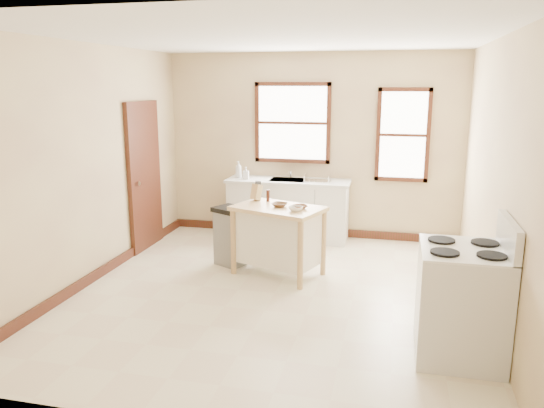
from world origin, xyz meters
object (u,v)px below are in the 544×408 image
at_px(dish_rack, 318,178).
at_px(knife_block, 256,193).
at_px(bowl_c, 296,209).
at_px(soap_bottle_a, 239,169).
at_px(soap_bottle_b, 246,173).
at_px(bowl_a, 280,205).
at_px(pepper_grinder, 268,196).
at_px(trash_bin, 231,236).
at_px(bowl_b, 300,207).
at_px(gas_stove, 462,288).
at_px(kitchen_island, 278,241).

xyz_separation_m(dish_rack, knife_block, (-0.61, -1.23, 0.00)).
relative_size(dish_rack, bowl_c, 2.19).
distance_m(soap_bottle_a, dish_rack, 1.24).
bearing_deg(dish_rack, soap_bottle_b, 177.96).
bearing_deg(bowl_c, bowl_a, 142.90).
distance_m(soap_bottle_a, knife_block, 1.43).
bearing_deg(soap_bottle_b, pepper_grinder, -66.70).
distance_m(pepper_grinder, trash_bin, 0.74).
xyz_separation_m(knife_block, pepper_grinder, (0.16, -0.02, -0.02)).
xyz_separation_m(bowl_b, trash_bin, (-0.96, 0.25, -0.50)).
bearing_deg(gas_stove, bowl_b, 137.11).
distance_m(dish_rack, bowl_a, 1.54).
height_order(pepper_grinder, gas_stove, gas_stove).
distance_m(dish_rack, bowl_b, 1.55).
distance_m(pepper_grinder, bowl_b, 0.56).
distance_m(soap_bottle_b, knife_block, 1.29).
bearing_deg(soap_bottle_a, trash_bin, -64.24).
bearing_deg(knife_block, soap_bottle_b, 137.55).
bearing_deg(pepper_grinder, soap_bottle_b, 117.80).
bearing_deg(bowl_a, dish_rack, 81.01).
relative_size(kitchen_island, bowl_c, 6.18).
height_order(soap_bottle_b, bowl_b, soap_bottle_b).
bearing_deg(kitchen_island, dish_rack, 99.94).
height_order(soap_bottle_a, trash_bin, soap_bottle_a).
xyz_separation_m(soap_bottle_a, trash_bin, (0.29, -1.35, -0.66)).
bearing_deg(pepper_grinder, dish_rack, 70.25).
bearing_deg(soap_bottle_a, bowl_b, -38.34).
distance_m(soap_bottle_b, kitchen_island, 1.80).
xyz_separation_m(dish_rack, gas_stove, (1.72, -3.14, -0.34)).
height_order(pepper_grinder, bowl_a, pepper_grinder).
xyz_separation_m(knife_block, bowl_c, (0.60, -0.46, -0.07)).
relative_size(kitchen_island, trash_bin, 1.37).
bearing_deg(bowl_a, pepper_grinder, 129.15).
distance_m(soap_bottle_a, pepper_grinder, 1.53).
distance_m(knife_block, bowl_a, 0.47).
xyz_separation_m(kitchen_island, pepper_grinder, (-0.20, 0.26, 0.51)).
height_order(dish_rack, trash_bin, dish_rack).
xyz_separation_m(soap_bottle_b, trash_bin, (0.15, -1.27, -0.62)).
relative_size(dish_rack, bowl_a, 1.98).
xyz_separation_m(kitchen_island, trash_bin, (-0.69, 0.22, -0.05)).
xyz_separation_m(soap_bottle_a, kitchen_island, (0.98, -1.57, -0.61)).
distance_m(soap_bottle_b, dish_rack, 1.10).
relative_size(soap_bottle_a, pepper_grinder, 1.71).
bearing_deg(trash_bin, gas_stove, -7.12).
relative_size(pepper_grinder, bowl_c, 0.87).
distance_m(soap_bottle_b, pepper_grinder, 1.38).
relative_size(soap_bottle_b, kitchen_island, 0.17).
xyz_separation_m(bowl_a, gas_stove, (1.96, -1.62, -0.27)).
distance_m(soap_bottle_a, trash_bin, 1.53).
bearing_deg(dish_rack, knife_block, -120.33).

